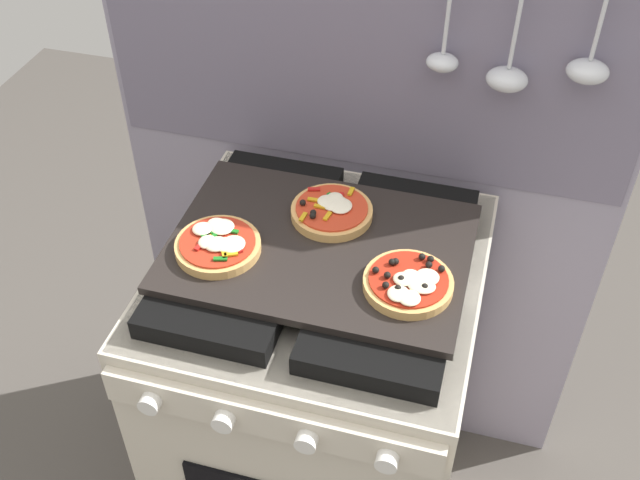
{
  "coord_description": "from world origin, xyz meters",
  "views": [
    {
      "loc": [
        0.27,
        -0.98,
        1.84
      ],
      "look_at": [
        0.0,
        0.0,
        0.93
      ],
      "focal_mm": 42.7,
      "sensor_mm": 36.0,
      "label": 1
    }
  ],
  "objects_px": {
    "baking_tray": "(320,247)",
    "pizza_right": "(409,283)",
    "pizza_left": "(218,244)",
    "pizza_center": "(330,210)",
    "stove": "(320,399)"
  },
  "relations": [
    {
      "from": "baking_tray",
      "to": "pizza_right",
      "type": "xyz_separation_m",
      "value": [
        0.17,
        -0.07,
        0.02
      ]
    },
    {
      "from": "pizza_left",
      "to": "pizza_right",
      "type": "bearing_deg",
      "value": -0.62
    },
    {
      "from": "pizza_left",
      "to": "pizza_center",
      "type": "relative_size",
      "value": 1.0
    },
    {
      "from": "stove",
      "to": "baking_tray",
      "type": "bearing_deg",
      "value": 90.0
    },
    {
      "from": "stove",
      "to": "pizza_left",
      "type": "height_order",
      "value": "pizza_left"
    },
    {
      "from": "pizza_center",
      "to": "pizza_right",
      "type": "bearing_deg",
      "value": -40.13
    },
    {
      "from": "baking_tray",
      "to": "pizza_right",
      "type": "height_order",
      "value": "pizza_right"
    },
    {
      "from": "baking_tray",
      "to": "pizza_right",
      "type": "bearing_deg",
      "value": -21.11
    },
    {
      "from": "stove",
      "to": "pizza_center",
      "type": "relative_size",
      "value": 5.85
    },
    {
      "from": "baking_tray",
      "to": "pizza_left",
      "type": "relative_size",
      "value": 3.51
    },
    {
      "from": "pizza_left",
      "to": "pizza_right",
      "type": "height_order",
      "value": "pizza_right"
    },
    {
      "from": "stove",
      "to": "pizza_center",
      "type": "bearing_deg",
      "value": 92.5
    },
    {
      "from": "pizza_center",
      "to": "baking_tray",
      "type": "bearing_deg",
      "value": -87.46
    },
    {
      "from": "pizza_right",
      "to": "pizza_center",
      "type": "bearing_deg",
      "value": 139.87
    },
    {
      "from": "pizza_right",
      "to": "pizza_center",
      "type": "distance_m",
      "value": 0.23
    }
  ]
}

